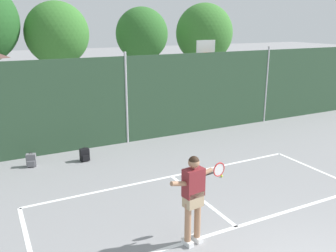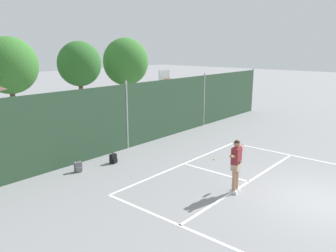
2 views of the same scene
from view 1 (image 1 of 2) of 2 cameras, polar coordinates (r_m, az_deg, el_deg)
name	(u,v)px [view 1 (image 1 of 2)]	position (r m, az deg, el deg)	size (l,w,h in m)	color
chainlink_fence	(126,100)	(13.13, -6.54, 4.01)	(26.09, 0.09, 3.29)	#2D4C33
basketball_hoop	(205,70)	(15.89, 5.78, 8.80)	(0.90, 0.67, 3.55)	yellow
treeline_backdrop	(63,31)	(24.23, -16.16, 14.19)	(26.39, 4.25, 6.64)	brown
tennis_player	(194,192)	(7.13, 4.05, -10.32)	(1.41, 0.39, 1.85)	silver
tennis_ball	(222,176)	(10.60, 8.42, -7.75)	(0.07, 0.07, 0.07)	#CCE033
backpack_grey	(31,160)	(11.93, -20.66, -5.08)	(0.32, 0.30, 0.46)	slate
backpack_black	(85,155)	(11.91, -12.93, -4.46)	(0.29, 0.26, 0.46)	black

